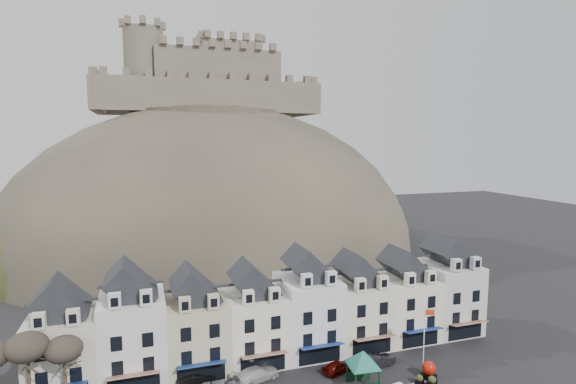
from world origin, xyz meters
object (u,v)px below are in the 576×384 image
(flagpole, at_px, (425,335))
(car_black, at_px, (196,379))
(red_buoy, at_px, (429,370))
(car_charcoal, at_px, (378,361))
(car_white, at_px, (257,374))
(car_maroon, at_px, (339,366))
(bus_shelter, at_px, (363,359))

(flagpole, relative_size, car_black, 1.79)
(red_buoy, xyz_separation_m, car_charcoal, (-4.03, 3.96, -0.25))
(flagpole, bearing_deg, car_black, 168.54)
(car_white, bearing_deg, red_buoy, -124.34)
(car_white, height_order, car_maroon, car_white)
(car_black, height_order, car_charcoal, car_charcoal)
(car_maroon, bearing_deg, car_charcoal, -109.01)
(red_buoy, xyz_separation_m, flagpole, (0.36, 1.42, 3.30))
(car_white, height_order, car_charcoal, car_white)
(flagpole, bearing_deg, car_white, 167.78)
(flagpole, distance_m, car_white, 19.19)
(flagpole, bearing_deg, bus_shelter, -175.33)
(red_buoy, bearing_deg, car_maroon, 154.69)
(bus_shelter, relative_size, flagpole, 0.83)
(bus_shelter, height_order, car_white, bus_shelter)
(bus_shelter, xyz_separation_m, red_buoy, (7.69, -0.76, -2.12))
(red_buoy, xyz_separation_m, car_maroon, (-8.88, 4.20, -0.29))
(car_black, height_order, car_white, car_white)
(red_buoy, height_order, car_charcoal, red_buoy)
(car_charcoal, bearing_deg, flagpole, -132.68)
(bus_shelter, relative_size, car_maroon, 1.58)
(red_buoy, relative_size, car_white, 0.36)
(red_buoy, bearing_deg, flagpole, 75.84)
(car_black, xyz_separation_m, car_maroon, (15.60, -2.26, -0.02))
(bus_shelter, relative_size, car_black, 1.49)
(car_charcoal, bearing_deg, bus_shelter, 118.45)
(red_buoy, distance_m, car_maroon, 9.83)
(red_buoy, bearing_deg, car_white, 163.32)
(car_maroon, bearing_deg, flagpole, -122.90)
(bus_shelter, height_order, red_buoy, bus_shelter)
(flagpole, xyz_separation_m, car_maroon, (-9.24, 2.78, -3.60))
(car_maroon, bearing_deg, car_white, 66.31)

